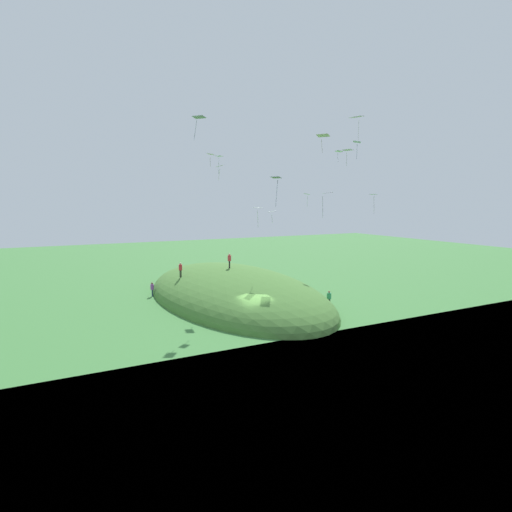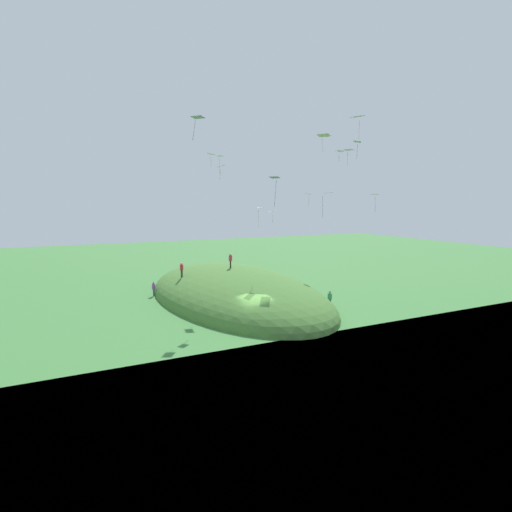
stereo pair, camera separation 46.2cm
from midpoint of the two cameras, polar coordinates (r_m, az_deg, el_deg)
ground_plane at (r=37.07m, az=-0.53°, el=-9.19°), size 160.00×160.00×0.00m
grass_hill at (r=47.09m, az=-3.38°, el=-5.62°), size 31.75×16.09×6.72m
dirt_path at (r=64.83m, az=-6.45°, el=-2.06°), size 12.02×1.81×0.04m
person_walking_path at (r=46.09m, az=-3.90°, el=-0.36°), size 0.43×0.43×1.64m
person_on_hilltop at (r=43.32m, az=9.52°, el=-5.44°), size 0.48×0.48×1.60m
person_with_child at (r=46.19m, az=-10.44°, el=-1.59°), size 0.48×0.48×1.61m
person_watching_kites at (r=48.86m, az=-14.10°, el=-4.15°), size 0.49×0.49×1.60m
kite_0 at (r=44.20m, az=-5.29°, el=13.11°), size 0.95×0.97×1.84m
kite_1 at (r=41.54m, az=8.71°, el=15.71°), size 1.39×1.30×1.69m
kite_2 at (r=41.69m, az=1.84°, el=6.00°), size 1.43×1.32×1.17m
kite_3 at (r=29.53m, az=2.28°, el=10.13°), size 0.82×0.74×2.09m
kite_4 at (r=40.87m, az=13.12°, el=17.71°), size 1.33×1.08×2.09m
kite_5 at (r=50.42m, az=6.61°, el=8.22°), size 1.06×0.93×1.59m
kite_6 at (r=37.38m, az=13.12°, el=14.67°), size 1.07×1.04×1.48m
kite_7 at (r=47.10m, az=-5.24°, el=11.93°), size 1.16×0.89×1.61m
kite_8 at (r=45.88m, az=10.81°, el=13.67°), size 1.10×0.91×1.21m
kite_9 at (r=35.89m, az=9.23°, el=8.23°), size 1.27×1.12×2.13m
kite_10 at (r=42.86m, az=-0.02°, el=6.34°), size 0.94×1.05×2.00m
kite_11 at (r=43.12m, az=11.93°, el=13.74°), size 1.07×0.86×1.55m
kite_12 at (r=43.69m, az=15.26°, el=7.78°), size 0.80×0.67×1.93m
kite_13 at (r=29.79m, az=-8.20°, el=17.90°), size 1.00×0.96×1.57m
kite_14 at (r=42.47m, az=-6.46°, el=13.44°), size 1.22×1.13×1.27m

